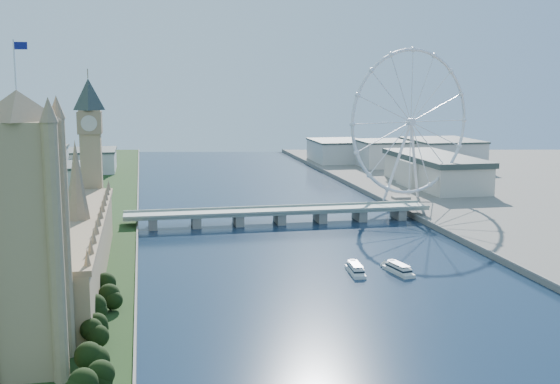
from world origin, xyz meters
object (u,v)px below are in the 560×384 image
object	(u,v)px
victoria_tower	(24,225)
london_eye	(411,123)
tour_boat_near	(355,273)
tour_boat_far	(398,273)

from	to	relation	value
victoria_tower	london_eye	size ratio (longest dim) A/B	0.90
victoria_tower	london_eye	world-z (taller)	london_eye
victoria_tower	tour_boat_near	world-z (taller)	victoria_tower
tour_boat_far	london_eye	bearing A→B (deg)	56.57
victoria_tower	london_eye	bearing A→B (deg)	49.65
london_eye	victoria_tower	bearing A→B (deg)	-130.35
victoria_tower	tour_boat_near	size ratio (longest dim) A/B	4.18
victoria_tower	tour_boat_far	size ratio (longest dim) A/B	4.20
london_eye	tour_boat_near	size ratio (longest dim) A/B	4.64
london_eye	tour_boat_near	distance (m)	230.84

